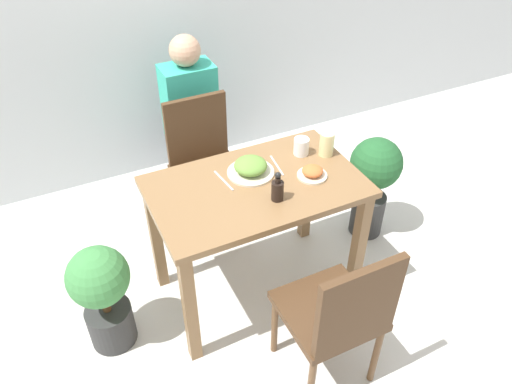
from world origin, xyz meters
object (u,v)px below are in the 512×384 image
juice_glass (327,144)px  drink_cup (301,146)px  food_plate (251,167)px  potted_plant_right (374,178)px  chair_far (205,160)px  sauce_bottle (277,189)px  potted_plant_left (102,293)px  person_figure (191,120)px  chair_near (339,313)px  side_plate (312,172)px

juice_glass → drink_cup: bearing=152.2°
food_plate → potted_plant_right: 0.94m
chair_far → food_plate: bearing=-85.4°
sauce_bottle → potted_plant_right: 0.97m
drink_cup → potted_plant_right: size_ratio=0.13×
chair_far → potted_plant_left: chair_far is taller
potted_plant_right → chair_far: bearing=148.9°
food_plate → potted_plant_left: size_ratio=0.38×
potted_plant_right → person_figure: (-0.85, 0.94, 0.15)m
potted_plant_right → person_figure: person_figure is taller
chair_near → chair_far: size_ratio=1.00×
drink_cup → food_plate: bearing=-172.2°
drink_cup → potted_plant_left: 1.27m
side_plate → potted_plant_right: (0.59, 0.20, -0.36)m
food_plate → juice_glass: 0.44m
sauce_bottle → person_figure: 1.25m
food_plate → juice_glass: size_ratio=1.83×
chair_near → potted_plant_left: bearing=-37.2°
chair_far → potted_plant_right: 1.07m
chair_far → potted_plant_right: (0.91, -0.55, -0.07)m
chair_near → potted_plant_left: size_ratio=1.39×
chair_far → side_plate: bearing=-66.9°
chair_far → person_figure: 0.40m
food_plate → chair_near: bearing=-85.6°
chair_near → chair_far: (-0.11, 1.37, 0.00)m
side_plate → potted_plant_left: (-1.13, 0.07, -0.43)m
chair_near → person_figure: (-0.05, 1.76, 0.08)m
juice_glass → sauce_bottle: 0.48m
chair_near → drink_cup: size_ratio=9.43×
drink_cup → juice_glass: (0.12, -0.06, 0.02)m
potted_plant_left → sauce_bottle: bearing=-10.2°
juice_glass → sauce_bottle: size_ratio=0.84×
potted_plant_right → chair_near: bearing=-134.3°
juice_glass → chair_near: bearing=-116.4°
potted_plant_left → potted_plant_right: potted_plant_right is taller
chair_near → person_figure: 1.76m
juice_glass → potted_plant_left: bearing=-177.0°
potted_plant_left → food_plate: bearing=5.8°
food_plate → drink_cup: 0.33m
chair_far → sauce_bottle: 0.90m
food_plate → chair_far: bearing=94.6°
chair_far → potted_plant_right: chair_far is taller
chair_far → potted_plant_left: 1.06m
chair_far → sauce_bottle: size_ratio=5.60×
side_plate → chair_far: bearing=113.1°
potted_plant_left → person_figure: (0.87, 1.06, 0.21)m
drink_cup → juice_glass: juice_glass is taller
juice_glass → sauce_bottle: sauce_bottle is taller
drink_cup → sauce_bottle: 0.42m
chair_near → potted_plant_right: chair_near is taller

